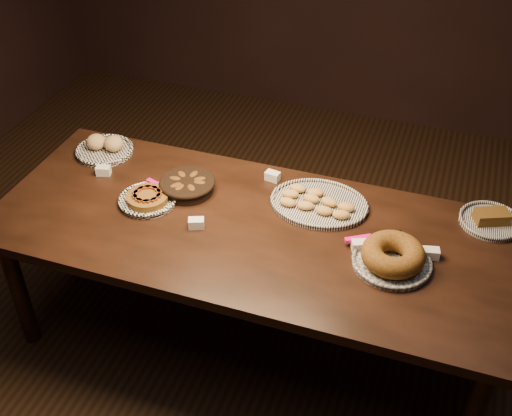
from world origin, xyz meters
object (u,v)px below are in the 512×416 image
(buffet_table, at_px, (251,239))
(bundt_cake_plate, at_px, (392,257))
(apple_tart_plate, at_px, (148,199))
(madeleine_platter, at_px, (318,203))

(buffet_table, bearing_deg, bundt_cake_plate, -3.93)
(buffet_table, relative_size, bundt_cake_plate, 6.18)
(apple_tart_plate, relative_size, madeleine_platter, 0.72)
(apple_tart_plate, bearing_deg, buffet_table, 11.65)
(apple_tart_plate, xyz_separation_m, madeleine_platter, (0.77, 0.24, -0.00))
(madeleine_platter, height_order, bundt_cake_plate, bundt_cake_plate)
(buffet_table, height_order, madeleine_platter, madeleine_platter)
(apple_tart_plate, distance_m, madeleine_platter, 0.80)
(buffet_table, distance_m, apple_tart_plate, 0.53)
(bundt_cake_plate, bearing_deg, madeleine_platter, 152.47)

